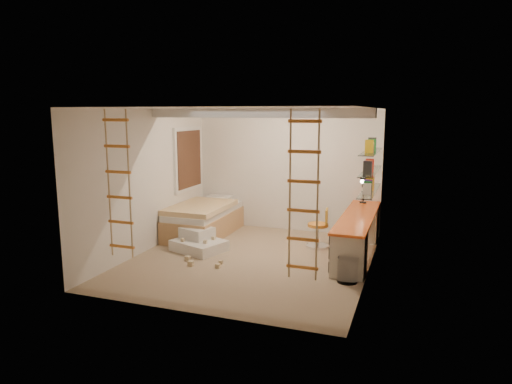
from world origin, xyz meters
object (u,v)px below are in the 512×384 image
at_px(swivel_chair, 319,233).
at_px(desk, 357,234).
at_px(bed, 204,219).
at_px(play_platform, 198,242).

bearing_deg(swivel_chair, desk, -20.21).
bearing_deg(bed, desk, -6.49).
bearing_deg(desk, play_platform, -167.13).
height_order(bed, play_platform, bed).
height_order(bed, swivel_chair, swivel_chair).
xyz_separation_m(swivel_chair, play_platform, (-2.08, -0.92, -0.12)).
distance_m(bed, play_platform, 1.09).
distance_m(desk, swivel_chair, 0.81).
bearing_deg(swivel_chair, play_platform, -156.08).
relative_size(desk, bed, 1.40).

